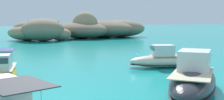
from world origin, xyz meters
TOP-DOWN VIEW (x-y plane):
  - islet_large at (16.25, 61.97)m, footprint 28.81×23.15m
  - islet_small at (-1.31, 57.34)m, footprint 16.13×16.37m
  - motorboat_charcoal at (-1.26, 3.84)m, footprint 9.23×8.94m
  - motorboat_yellow at (-13.09, 12.02)m, footprint 4.10×8.64m
  - motorboat_cream at (3.38, 13.42)m, footprint 8.36×4.82m

SIDE VIEW (x-z plane):
  - motorboat_cream at x=3.38m, z-range -0.39..1.97m
  - motorboat_yellow at x=-13.09m, z-range -0.47..2.13m
  - motorboat_charcoal at x=-1.26m, z-range -0.48..2.43m
  - islet_small at x=-1.31m, z-range -0.24..4.92m
  - islet_large at x=16.25m, z-range -1.07..5.85m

